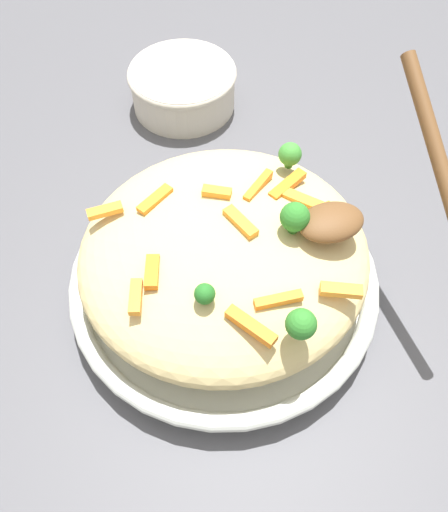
% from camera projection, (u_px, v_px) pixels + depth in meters
% --- Properties ---
extents(ground_plane, '(2.40, 2.40, 0.00)m').
position_uv_depth(ground_plane, '(224.00, 291.00, 0.50)').
color(ground_plane, '#4C4C51').
extents(serving_bowl, '(0.29, 0.29, 0.04)m').
position_uv_depth(serving_bowl, '(224.00, 281.00, 0.49)').
color(serving_bowl, silver).
rests_on(serving_bowl, ground_plane).
extents(pasta_mound, '(0.26, 0.25, 0.07)m').
position_uv_depth(pasta_mound, '(224.00, 253.00, 0.45)').
color(pasta_mound, '#D1BA7A').
rests_on(pasta_mound, serving_bowl).
extents(carrot_piece_0, '(0.03, 0.02, 0.01)m').
position_uv_depth(carrot_piece_0, '(217.00, 192.00, 0.44)').
color(carrot_piece_0, orange).
rests_on(carrot_piece_0, pasta_mound).
extents(carrot_piece_1, '(0.03, 0.01, 0.01)m').
position_uv_depth(carrot_piece_1, '(105.00, 211.00, 0.44)').
color(carrot_piece_1, orange).
rests_on(carrot_piece_1, pasta_mound).
extents(carrot_piece_2, '(0.02, 0.04, 0.01)m').
position_uv_depth(carrot_piece_2, '(335.00, 218.00, 0.43)').
color(carrot_piece_2, orange).
rests_on(carrot_piece_2, pasta_mound).
extents(carrot_piece_3, '(0.04, 0.03, 0.01)m').
position_uv_depth(carrot_piece_3, '(287.00, 185.00, 0.45)').
color(carrot_piece_3, orange).
rests_on(carrot_piece_3, pasta_mound).
extents(carrot_piece_4, '(0.02, 0.03, 0.01)m').
position_uv_depth(carrot_piece_4, '(136.00, 297.00, 0.39)').
color(carrot_piece_4, orange).
rests_on(carrot_piece_4, pasta_mound).
extents(carrot_piece_5, '(0.02, 0.04, 0.01)m').
position_uv_depth(carrot_piece_5, '(239.00, 219.00, 0.42)').
color(carrot_piece_5, orange).
rests_on(carrot_piece_5, pasta_mound).
extents(carrot_piece_6, '(0.03, 0.04, 0.01)m').
position_uv_depth(carrot_piece_6, '(251.00, 326.00, 0.37)').
color(carrot_piece_6, orange).
rests_on(carrot_piece_6, pasta_mound).
extents(carrot_piece_7, '(0.03, 0.02, 0.01)m').
position_uv_depth(carrot_piece_7, '(341.00, 290.00, 0.39)').
color(carrot_piece_7, orange).
rests_on(carrot_piece_7, pasta_mound).
extents(carrot_piece_8, '(0.02, 0.03, 0.01)m').
position_uv_depth(carrot_piece_8, '(152.00, 272.00, 0.40)').
color(carrot_piece_8, orange).
rests_on(carrot_piece_8, pasta_mound).
extents(carrot_piece_9, '(0.04, 0.01, 0.01)m').
position_uv_depth(carrot_piece_9, '(278.00, 300.00, 0.39)').
color(carrot_piece_9, orange).
rests_on(carrot_piece_9, pasta_mound).
extents(carrot_piece_10, '(0.04, 0.03, 0.01)m').
position_uv_depth(carrot_piece_10, '(155.00, 199.00, 0.44)').
color(carrot_piece_10, orange).
rests_on(carrot_piece_10, pasta_mound).
extents(carrot_piece_11, '(0.04, 0.04, 0.01)m').
position_uv_depth(carrot_piece_11, '(307.00, 202.00, 0.44)').
color(carrot_piece_11, orange).
rests_on(carrot_piece_11, pasta_mound).
extents(carrot_piece_12, '(0.04, 0.03, 0.01)m').
position_uv_depth(carrot_piece_12, '(258.00, 186.00, 0.45)').
color(carrot_piece_12, orange).
rests_on(carrot_piece_12, pasta_mound).
extents(broccoli_floret_0, '(0.02, 0.02, 0.03)m').
position_uv_depth(broccoli_floret_0, '(290.00, 155.00, 0.46)').
color(broccoli_floret_0, '#377928').
rests_on(broccoli_floret_0, pasta_mound).
extents(broccoli_floret_1, '(0.02, 0.02, 0.03)m').
position_uv_depth(broccoli_floret_1, '(295.00, 217.00, 0.41)').
color(broccoli_floret_1, '#296820').
rests_on(broccoli_floret_1, pasta_mound).
extents(broccoli_floret_2, '(0.02, 0.02, 0.03)m').
position_uv_depth(broccoli_floret_2, '(301.00, 324.00, 0.36)').
color(broccoli_floret_2, '#296820').
rests_on(broccoli_floret_2, pasta_mound).
extents(broccoli_floret_3, '(0.02, 0.02, 0.02)m').
position_uv_depth(broccoli_floret_3, '(205.00, 294.00, 0.38)').
color(broccoli_floret_3, '#205B1C').
rests_on(broccoli_floret_3, pasta_mound).
extents(serving_spoon, '(0.12, 0.17, 0.10)m').
position_uv_depth(serving_spoon, '(373.00, 200.00, 0.40)').
color(serving_spoon, brown).
rests_on(serving_spoon, pasta_mound).
extents(companion_bowl, '(0.14, 0.14, 0.05)m').
position_uv_depth(companion_bowl, '(183.00, 85.00, 0.64)').
color(companion_bowl, beige).
rests_on(companion_bowl, ground_plane).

